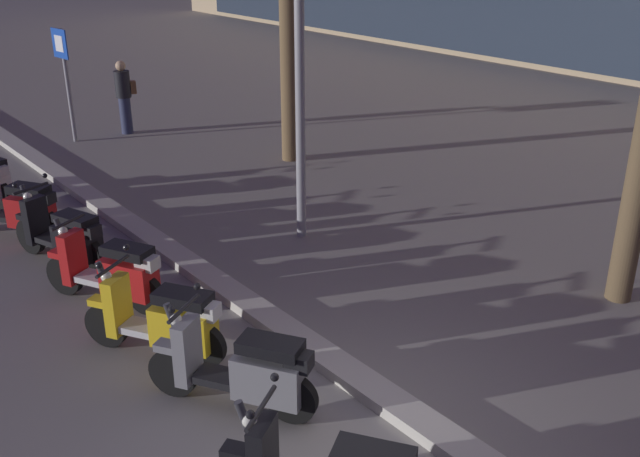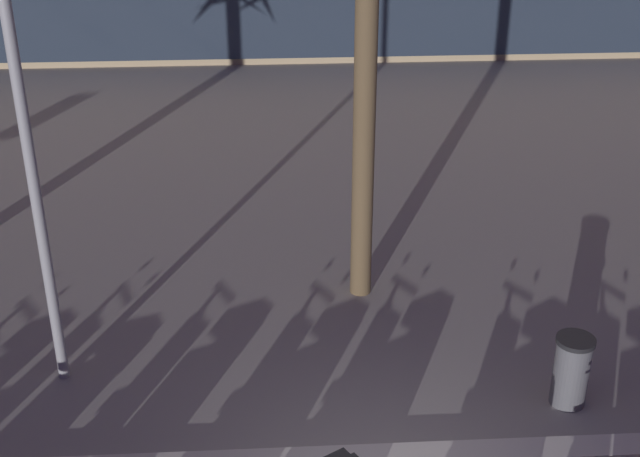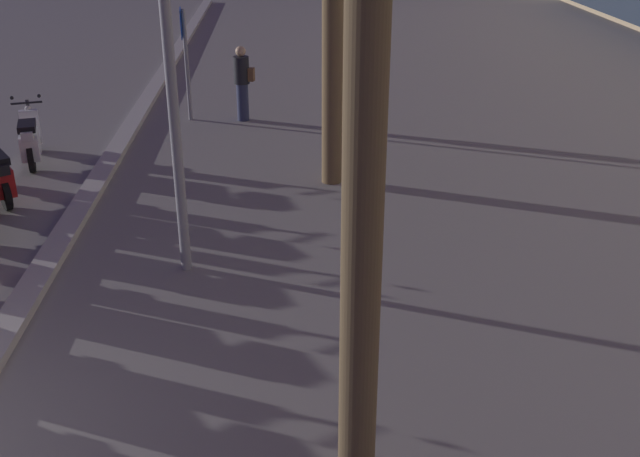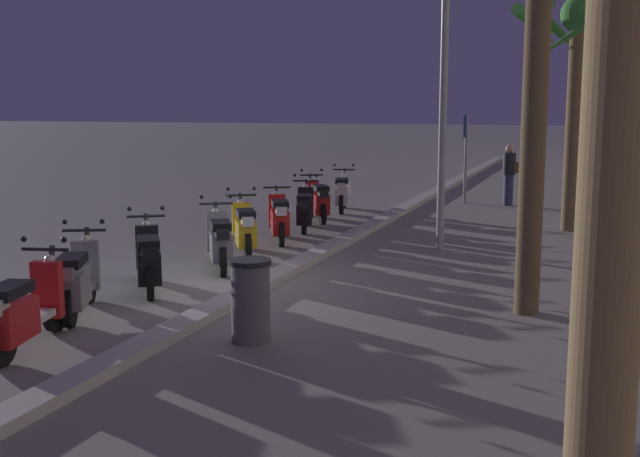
# 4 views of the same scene
# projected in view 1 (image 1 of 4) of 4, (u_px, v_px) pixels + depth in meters

# --- Properties ---
(ground_plane) EXTENTS (200.00, 200.00, 0.00)m
(ground_plane) POSITION_uv_depth(u_px,v_px,m) (358.00, 433.00, 6.66)
(ground_plane) COLOR gray
(curb_strip) EXTENTS (60.00, 0.36, 0.12)m
(curb_strip) POSITION_uv_depth(u_px,v_px,m) (397.00, 406.00, 6.93)
(curb_strip) COLOR #BCB7AD
(curb_strip) RESTS_ON ground
(scooter_red_mid_front) EXTENTS (1.61, 1.08, 1.17)m
(scooter_red_mid_front) POSITION_uv_depth(u_px,v_px,m) (15.00, 209.00, 10.63)
(scooter_red_mid_front) COLOR black
(scooter_red_mid_front) RESTS_ON ground
(scooter_black_lead_nearest) EXTENTS (1.69, 0.80, 1.17)m
(scooter_black_lead_nearest) POSITION_uv_depth(u_px,v_px,m) (64.00, 236.00, 9.77)
(scooter_black_lead_nearest) COLOR black
(scooter_black_lead_nearest) RESTS_ON ground
(scooter_red_last_in_row) EXTENTS (1.62, 0.94, 1.04)m
(scooter_red_last_in_row) POSITION_uv_depth(u_px,v_px,m) (111.00, 272.00, 8.70)
(scooter_red_last_in_row) COLOR black
(scooter_red_last_in_row) RESTS_ON ground
(scooter_yellow_mid_centre) EXTENTS (1.54, 0.99, 1.17)m
(scooter_yellow_mid_centre) POSITION_uv_depth(u_px,v_px,m) (163.00, 321.00, 7.63)
(scooter_yellow_mid_centre) COLOR black
(scooter_yellow_mid_centre) RESTS_ON ground
(scooter_grey_gap_after_mid) EXTENTS (1.57, 1.03, 1.17)m
(scooter_grey_gap_after_mid) POSITION_uv_depth(u_px,v_px,m) (243.00, 370.00, 6.79)
(scooter_grey_gap_after_mid) COLOR black
(scooter_grey_gap_after_mid) RESTS_ON ground
(crossing_sign) EXTENTS (0.60, 0.15, 2.40)m
(crossing_sign) POSITION_uv_depth(u_px,v_px,m) (65.00, 72.00, 15.01)
(crossing_sign) COLOR #939399
(crossing_sign) RESTS_ON ground
(pedestrian_strolling_near_curb) EXTENTS (0.34, 0.46, 1.63)m
(pedestrian_strolling_near_curb) POSITION_uv_depth(u_px,v_px,m) (124.00, 95.00, 15.89)
(pedestrian_strolling_near_curb) COLOR #2D3351
(pedestrian_strolling_near_curb) RESTS_ON ground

